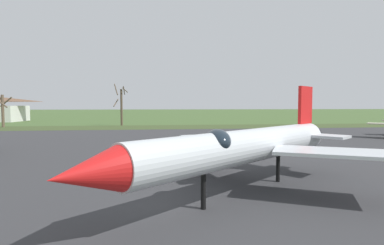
# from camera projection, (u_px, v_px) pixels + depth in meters

# --- Properties ---
(ground_plane) EXTENTS (600.00, 600.00, 0.00)m
(ground_plane) POSITION_uv_depth(u_px,v_px,m) (168.00, 213.00, 12.74)
(ground_plane) COLOR #425B2D
(asphalt_apron) EXTENTS (109.33, 53.92, 0.05)m
(asphalt_apron) POSITION_uv_depth(u_px,v_px,m) (161.00, 152.00, 28.77)
(asphalt_apron) COLOR #333335
(asphalt_apron) RESTS_ON ground
(grass_verge_strip) EXTENTS (169.33, 12.00, 0.06)m
(grass_verge_strip) POSITION_uv_depth(u_px,v_px,m) (158.00, 127.00, 61.44)
(grass_verge_strip) COLOR #3A4924
(grass_verge_strip) RESTS_ON ground
(jet_fighter_rear_center) EXTENTS (15.44, 13.93, 5.74)m
(jet_fighter_rear_center) POSITION_uv_depth(u_px,v_px,m) (243.00, 146.00, 15.01)
(jet_fighter_rear_center) COLOR silver
(jet_fighter_rear_center) RESTS_ON ground
(bare_tree_left_of_center) EXTENTS (2.73, 2.99, 6.58)m
(bare_tree_left_of_center) POSITION_uv_depth(u_px,v_px,m) (3.00, 109.00, 60.94)
(bare_tree_left_of_center) COLOR brown
(bare_tree_left_of_center) RESTS_ON ground
(bare_tree_center) EXTENTS (3.05, 3.25, 9.15)m
(bare_tree_center) POSITION_uv_depth(u_px,v_px,m) (121.00, 105.00, 66.10)
(bare_tree_center) COLOR brown
(bare_tree_center) RESTS_ON ground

